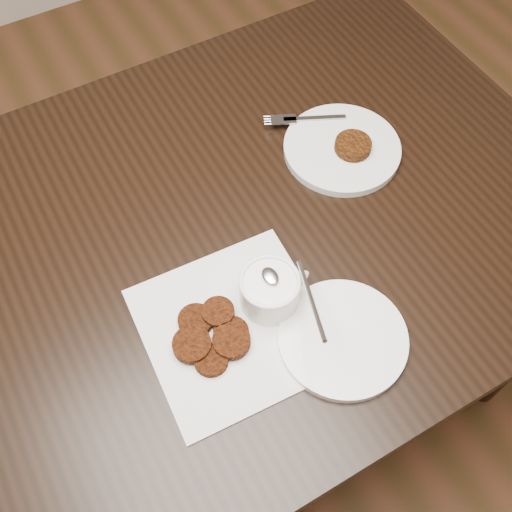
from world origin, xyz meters
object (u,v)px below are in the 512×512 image
Objects in this scene: table at (211,329)px; sauce_ramekin at (270,280)px; plate_with_patty at (342,146)px; napkin at (234,327)px; plate_empty at (343,338)px.

sauce_ramekin is (0.05, -0.17, 0.44)m from table.
sauce_ramekin is 0.60× the size of plate_with_patty.
table is at bearing -172.40° from plate_with_patty.
plate_with_patty is (0.35, 0.22, 0.01)m from napkin.
napkin is 1.37× the size of plate_empty.
plate_with_patty reaches higher than napkin.
plate_with_patty is at bearing 56.47° from plate_empty.
sauce_ramekin is (0.07, 0.01, 0.07)m from napkin.
table is at bearing 105.88° from sauce_ramekin.
table is 6.42× the size of plate_with_patty.
table is at bearing 82.25° from napkin.
plate_empty is (0.14, -0.10, 0.01)m from napkin.
sauce_ramekin is at bearing 10.38° from napkin.
table is 0.49m from plate_empty.
plate_empty is (0.07, -0.11, -0.06)m from sauce_ramekin.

